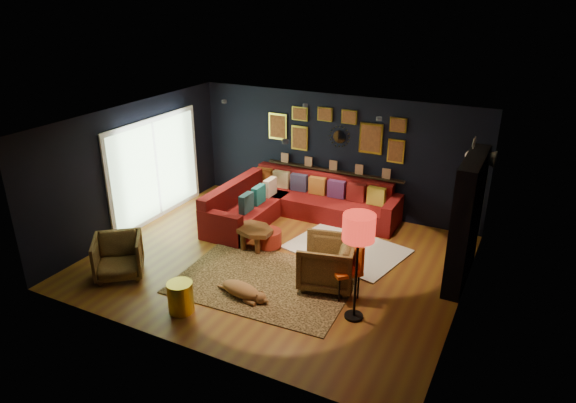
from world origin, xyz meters
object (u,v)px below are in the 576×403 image
at_px(gold_stool, 181,297).
at_px(dog, 241,287).
at_px(armchair_right, 327,261).
at_px(pouf, 269,238).
at_px(sectional, 291,205).
at_px(coffee_table, 254,232).
at_px(armchair_left, 118,255).
at_px(orange_chair, 350,264).
at_px(floor_lamp, 359,232).

distance_m(gold_stool, dog, 0.98).
bearing_deg(dog, armchair_right, 50.57).
bearing_deg(pouf, sectional, 99.30).
relative_size(coffee_table, pouf, 2.03).
relative_size(coffee_table, armchair_left, 1.23).
height_order(sectional, pouf, sectional).
height_order(sectional, gold_stool, sectional).
bearing_deg(orange_chair, armchair_left, -116.98).
height_order(sectional, armchair_right, armchair_right).
bearing_deg(floor_lamp, pouf, 147.77).
relative_size(gold_stool, orange_chair, 0.53).
xyz_separation_m(floor_lamp, dog, (-1.84, -0.30, -1.28)).
bearing_deg(coffee_table, sectional, 90.52).
xyz_separation_m(coffee_table, floor_lamp, (2.48, -1.23, 1.09)).
bearing_deg(orange_chair, dog, -105.89).
height_order(coffee_table, orange_chair, orange_chair).
bearing_deg(floor_lamp, armchair_left, -170.56).
relative_size(pouf, orange_chair, 0.52).
bearing_deg(coffee_table, armchair_right, -17.66).
bearing_deg(dog, gold_stool, -119.63).
relative_size(sectional, orange_chair, 3.64).
bearing_deg(gold_stool, sectional, 90.68).
relative_size(sectional, floor_lamp, 1.98).
height_order(armchair_left, orange_chair, orange_chair).
bearing_deg(dog, sectional, 111.17).
relative_size(coffee_table, orange_chair, 1.06).
xyz_separation_m(pouf, armchair_left, (-1.81, -2.11, 0.22)).
distance_m(armchair_left, gold_stool, 1.67).
bearing_deg(sectional, dog, -78.04).
xyz_separation_m(sectional, armchair_right, (1.76, -2.15, 0.14)).
distance_m(pouf, orange_chair, 2.18).
distance_m(sectional, pouf, 1.42).
distance_m(coffee_table, floor_lamp, 2.98).
bearing_deg(dog, orange_chair, 38.59).
bearing_deg(dog, coffee_table, 122.11).
bearing_deg(sectional, floor_lamp, -48.49).
bearing_deg(armchair_right, gold_stool, -57.43).
xyz_separation_m(armchair_right, floor_lamp, (0.73, -0.68, 0.99)).
bearing_deg(floor_lamp, armchair_right, 137.33).
relative_size(orange_chair, dog, 0.93).
height_order(coffee_table, dog, coffee_table).
bearing_deg(sectional, pouf, -80.70).
relative_size(coffee_table, floor_lamp, 0.58).
xyz_separation_m(armchair_left, armchair_right, (3.34, 1.35, 0.06)).
xyz_separation_m(armchair_left, gold_stool, (1.62, -0.38, -0.15)).
height_order(gold_stool, dog, gold_stool).
height_order(coffee_table, floor_lamp, floor_lamp).
xyz_separation_m(coffee_table, gold_stool, (0.03, -2.29, -0.12)).
xyz_separation_m(orange_chair, floor_lamp, (0.30, -0.57, 0.90)).
bearing_deg(gold_stool, dog, 51.17).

